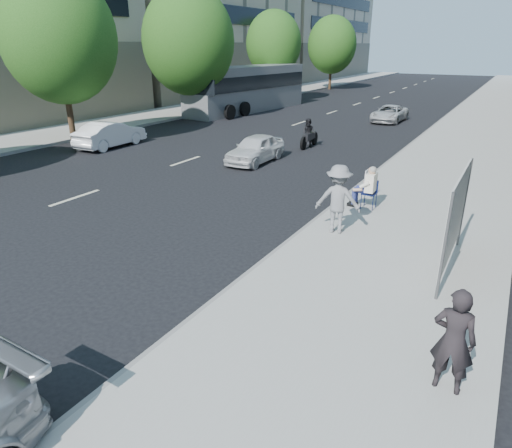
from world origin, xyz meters
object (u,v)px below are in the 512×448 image
Objects in this scene: seated_protester at (367,185)px; motorcycle at (309,135)px; protest_banner at (456,216)px; jogger at (338,199)px; pedestrian_woman at (454,341)px; white_sedan_mid at (110,134)px; white_sedan_far at (389,114)px; bus at (248,89)px; white_sedan_near at (255,149)px.

seated_protester reaches higher than motorcycle.
protest_banner is 13.73m from motorcycle.
pedestrian_woman is at bearing 112.03° from jogger.
white_sedan_mid is at bearing -34.66° from jogger.
motorcycle is (-5.33, 7.87, -0.24)m from seated_protester.
pedestrian_woman is 0.43× the size of white_sedan_far.
bus reaches higher than white_sedan_mid.
white_sedan_near is 14.35m from white_sedan_far.
protest_banner is (-0.57, 4.04, 0.43)m from pedestrian_woman.
jogger is 0.48× the size of white_sedan_far.
pedestrian_woman is 31.23m from bus.
white_sedan_mid is at bearing -174.30° from white_sedan_near.
jogger is 6.01m from pedestrian_woman.
pedestrian_woman is 14.59m from white_sedan_near.
seated_protester is at bearing 165.81° from white_sedan_mid.
white_sedan_mid is at bearing -80.01° from bus.
white_sedan_near is 16.76m from bus.
protest_banner is at bearing -80.65° from pedestrian_woman.
white_sedan_far is 10.29m from motorcycle.
pedestrian_woman reaches higher than white_sedan_near.
pedestrian_woman reaches higher than white_sedan_far.
pedestrian_woman is (3.42, -7.18, 0.09)m from seated_protester.
seated_protester is at bearing -44.02° from bus.
white_sedan_near is 4.07m from motorcycle.
bus is at bearing -178.68° from white_sedan_far.
bus is (-9.60, 10.22, 1.00)m from motorcycle.
white_sedan_mid is at bearing 159.82° from protest_banner.
white_sedan_far is at bearing -92.87° from jogger.
white_sedan_mid is at bearing -29.16° from pedestrian_woman.
pedestrian_woman is 0.53× the size of protest_banner.
motorcycle reaches higher than white_sedan_mid.
bus reaches higher than jogger.
jogger is 0.59× the size of protest_banner.
motorcycle is (8.67, 4.81, 0.00)m from white_sedan_mid.
white_sedan_near is 0.28× the size of bus.
white_sedan_near is at bearing 147.60° from seated_protester.
jogger is at bearing 164.04° from protest_banner.
white_sedan_mid is (-17.42, 10.23, -0.33)m from pedestrian_woman.
bus is at bearing -88.35° from white_sedan_mid.
seated_protester is at bearing -105.59° from jogger.
white_sedan_far is 0.31× the size of bus.
bus is at bearing 128.84° from motorcycle.
motorcycle is at bearing 126.60° from protest_banner.
jogger reaches higher than motorcycle.
seated_protester is at bearing -60.27° from motorcycle.
protest_banner reaches higher than pedestrian_woman.
white_sedan_mid is 0.31× the size of bus.
pedestrian_woman is at bearing -81.92° from protest_banner.
white_sedan_mid reaches higher than white_sedan_far.
pedestrian_woman is 0.42× the size of white_sedan_mid.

